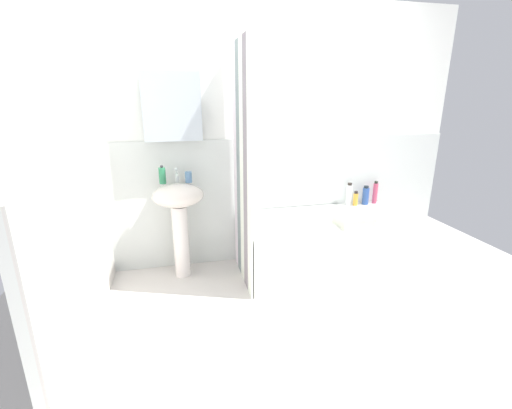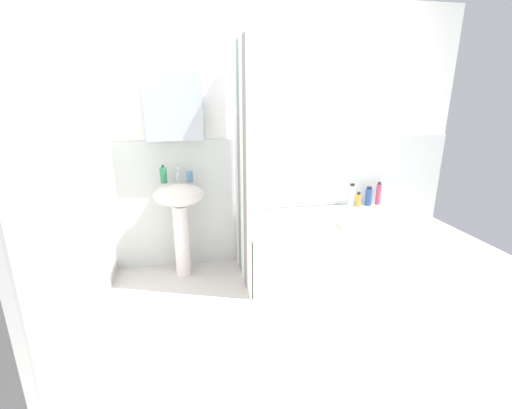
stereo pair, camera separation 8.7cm
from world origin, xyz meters
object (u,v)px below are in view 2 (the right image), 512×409
at_px(sink, 180,209).
at_px(toothbrush_cup, 189,177).
at_px(shampoo_bottle, 369,196).
at_px(conditioner_bottle, 358,200).
at_px(soap_dispenser, 163,175).
at_px(bathtub, 326,244).
at_px(body_wash_bottle, 352,195).
at_px(lotion_bottle, 378,194).
at_px(towel_folded, 355,222).

bearing_deg(sink, toothbrush_cup, 24.93).
xyz_separation_m(shampoo_bottle, conditioner_bottle, (-0.12, -0.02, -0.02)).
bearing_deg(shampoo_bottle, soap_dispenser, -177.93).
bearing_deg(sink, bathtub, -7.92).
bearing_deg(bathtub, sink, 172.08).
bearing_deg(toothbrush_cup, bathtub, -10.65).
xyz_separation_m(soap_dispenser, toothbrush_cup, (0.22, -0.01, -0.02)).
relative_size(sink, body_wash_bottle, 3.73).
relative_size(lotion_bottle, conditioner_bottle, 1.58).
bearing_deg(bathtub, conditioner_bottle, 33.52).
xyz_separation_m(sink, bathtub, (1.31, -0.18, -0.37)).
bearing_deg(conditioner_bottle, sink, -176.49).
xyz_separation_m(conditioner_bottle, towel_folded, (-0.29, -0.51, -0.03)).
height_order(soap_dispenser, body_wash_bottle, soap_dispenser).
bearing_deg(soap_dispenser, shampoo_bottle, 2.07).
relative_size(toothbrush_cup, bathtub, 0.06).
bearing_deg(toothbrush_cup, soap_dispenser, 178.31).
bearing_deg(soap_dispenser, conditioner_bottle, 1.70).
bearing_deg(body_wash_bottle, bathtub, -139.64).
relative_size(soap_dispenser, conditioner_bottle, 1.08).
height_order(soap_dispenser, bathtub, soap_dispenser).
bearing_deg(toothbrush_cup, sink, -155.07).
distance_m(sink, bathtub, 1.38).
xyz_separation_m(toothbrush_cup, shampoo_bottle, (1.77, 0.08, -0.30)).
bearing_deg(shampoo_bottle, toothbrush_cup, -177.47).
relative_size(bathtub, conditioner_bottle, 10.37).
distance_m(sink, shampoo_bottle, 1.87).
xyz_separation_m(toothbrush_cup, conditioner_bottle, (1.65, 0.06, -0.33)).
height_order(shampoo_bottle, body_wash_bottle, body_wash_bottle).
height_order(bathtub, lotion_bottle, lotion_bottle).
bearing_deg(lotion_bottle, towel_folded, -134.28).
distance_m(sink, lotion_bottle, 1.98).
relative_size(soap_dispenser, toothbrush_cup, 1.69).
bearing_deg(towel_folded, sink, 164.39).
xyz_separation_m(sink, conditioner_bottle, (1.75, 0.11, -0.05)).
bearing_deg(body_wash_bottle, lotion_bottle, -1.33).
xyz_separation_m(toothbrush_cup, towel_folded, (1.36, -0.45, -0.35)).
bearing_deg(body_wash_bottle, soap_dispenser, -177.23).
bearing_deg(towel_folded, bathtub, 122.64).
relative_size(conditioner_bottle, body_wash_bottle, 0.64).
height_order(sink, towel_folded, sink).
bearing_deg(towel_folded, toothbrush_cup, 161.58).
relative_size(bathtub, lotion_bottle, 6.58).
height_order(sink, lotion_bottle, sink).
relative_size(bathtub, shampoo_bottle, 7.93).
bearing_deg(sink, towel_folded, -15.61).
relative_size(toothbrush_cup, shampoo_bottle, 0.49).
bearing_deg(lotion_bottle, soap_dispenser, -177.79).
xyz_separation_m(soap_dispenser, conditioner_bottle, (1.87, 0.06, -0.35)).
bearing_deg(bathtub, shampoo_bottle, 28.79).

